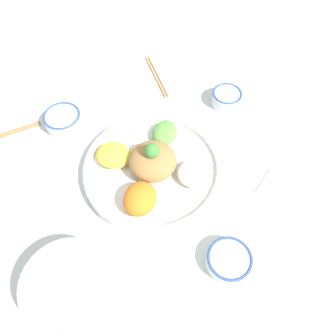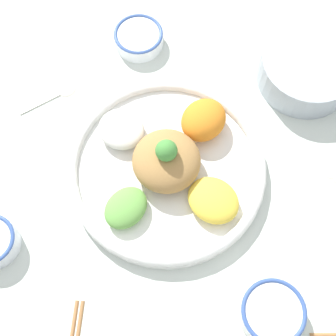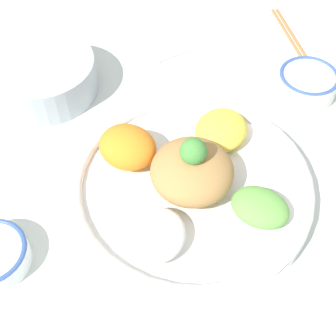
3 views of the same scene
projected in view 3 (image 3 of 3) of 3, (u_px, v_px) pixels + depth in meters
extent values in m
plane|color=silver|center=(209.00, 201.00, 0.73)|extent=(2.40, 2.40, 0.00)
cylinder|color=white|center=(190.00, 189.00, 0.73)|extent=(0.38, 0.38, 0.02)
torus|color=white|center=(191.00, 183.00, 0.72)|extent=(0.38, 0.38, 0.02)
ellipsoid|color=#6BAD4C|center=(260.00, 207.00, 0.68)|extent=(0.07, 0.09, 0.04)
ellipsoid|color=yellow|center=(221.00, 130.00, 0.77)|extent=(0.10, 0.09, 0.04)
ellipsoid|color=orange|center=(128.00, 147.00, 0.73)|extent=(0.09, 0.10, 0.06)
ellipsoid|color=white|center=(156.00, 235.00, 0.65)|extent=(0.10, 0.09, 0.04)
ellipsoid|color=#AD7F47|center=(192.00, 172.00, 0.70)|extent=(0.13, 0.13, 0.07)
sphere|color=#478E3D|center=(193.00, 152.00, 0.66)|extent=(0.04, 0.04, 0.04)
cylinder|color=white|center=(307.00, 84.00, 0.86)|extent=(0.11, 0.11, 0.04)
torus|color=#38569E|center=(309.00, 76.00, 0.85)|extent=(0.11, 0.11, 0.01)
cylinder|color=maroon|center=(309.00, 77.00, 0.85)|extent=(0.09, 0.09, 0.00)
cylinder|color=#A8B2BC|center=(43.00, 76.00, 0.86)|extent=(0.19, 0.19, 0.07)
ellipsoid|color=#E0705B|center=(41.00, 67.00, 0.84)|extent=(0.17, 0.17, 0.02)
cylinder|color=#9E6B3D|center=(294.00, 35.00, 0.99)|extent=(0.15, 0.15, 0.01)
cylinder|color=#9E6B3D|center=(289.00, 36.00, 0.98)|extent=(0.15, 0.15, 0.01)
cube|color=beige|center=(175.00, 54.00, 0.95)|extent=(0.08, 0.05, 0.01)
ellipsoid|color=beige|center=(150.00, 63.00, 0.93)|extent=(0.06, 0.06, 0.01)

